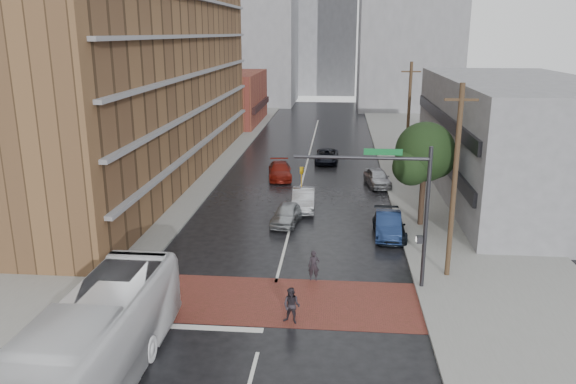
% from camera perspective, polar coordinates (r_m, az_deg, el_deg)
% --- Properties ---
extents(ground, '(160.00, 160.00, 0.00)m').
position_cam_1_polar(ground, '(26.73, -1.86, -11.47)').
color(ground, black).
rests_on(ground, ground).
extents(crosswalk, '(14.00, 5.00, 0.02)m').
position_cam_1_polar(crosswalk, '(27.17, -1.73, -10.97)').
color(crosswalk, maroon).
rests_on(crosswalk, ground).
extents(sidewalk_west, '(9.00, 90.00, 0.15)m').
position_cam_1_polar(sidewalk_west, '(52.12, -11.11, 2.05)').
color(sidewalk_west, gray).
rests_on(sidewalk_west, ground).
extents(sidewalk_east, '(9.00, 90.00, 0.15)m').
position_cam_1_polar(sidewalk_east, '(50.78, 14.68, 1.46)').
color(sidewalk_east, gray).
rests_on(sidewalk_east, ground).
extents(apartment_block, '(10.00, 44.00, 28.00)m').
position_cam_1_polar(apartment_block, '(50.52, -15.17, 17.33)').
color(apartment_block, brown).
rests_on(apartment_block, ground).
extents(storefront_west, '(8.00, 16.00, 7.00)m').
position_cam_1_polar(storefront_west, '(79.47, -5.79, 9.48)').
color(storefront_west, brown).
rests_on(storefront_west, ground).
extents(building_east, '(11.00, 26.00, 9.00)m').
position_cam_1_polar(building_east, '(46.25, 22.18, 5.04)').
color(building_east, gray).
rests_on(building_east, ground).
extents(distant_tower_west, '(18.00, 16.00, 32.00)m').
position_cam_1_polar(distant_tower_west, '(103.03, -4.52, 17.93)').
color(distant_tower_west, gray).
rests_on(distant_tower_west, ground).
extents(distant_tower_center, '(12.00, 10.00, 24.00)m').
position_cam_1_polar(distant_tower_center, '(118.59, 3.90, 15.74)').
color(distant_tower_center, gray).
rests_on(distant_tower_center, ground).
extents(street_tree, '(4.20, 4.10, 6.90)m').
position_cam_1_polar(street_tree, '(36.79, 13.74, 3.60)').
color(street_tree, '#332319').
rests_on(street_tree, ground).
extents(signal_mast, '(6.50, 0.30, 7.20)m').
position_cam_1_polar(signal_mast, '(27.27, 11.00, -0.48)').
color(signal_mast, '#2D2D33').
rests_on(signal_mast, ground).
extents(utility_pole_near, '(1.60, 0.26, 10.00)m').
position_cam_1_polar(utility_pole_near, '(29.05, 16.56, 0.99)').
color(utility_pole_near, '#473321').
rests_on(utility_pole_near, ground).
extents(utility_pole_far, '(1.60, 0.26, 10.00)m').
position_cam_1_polar(utility_pole_far, '(48.43, 12.12, 7.07)').
color(utility_pole_far, '#473321').
rests_on(utility_pole_far, ground).
extents(transit_bus, '(3.03, 12.40, 3.45)m').
position_cam_1_polar(transit_bus, '(21.07, -19.74, -15.22)').
color(transit_bus, silver).
rests_on(transit_bus, ground).
extents(pedestrian_a, '(0.61, 0.43, 1.60)m').
position_cam_1_polar(pedestrian_a, '(28.95, 2.64, -7.50)').
color(pedestrian_a, black).
rests_on(pedestrian_a, ground).
extents(pedestrian_b, '(0.95, 0.84, 1.65)m').
position_cam_1_polar(pedestrian_b, '(24.92, 0.37, -11.48)').
color(pedestrian_b, '#262126').
rests_on(pedestrian_b, ground).
extents(car_travel_a, '(2.18, 4.21, 1.37)m').
position_cam_1_polar(car_travel_a, '(37.27, -0.13, -2.23)').
color(car_travel_a, '#9B9EA2').
rests_on(car_travel_a, ground).
extents(car_travel_b, '(1.75, 4.59, 1.50)m').
position_cam_1_polar(car_travel_b, '(40.26, 1.58, -0.75)').
color(car_travel_b, '#B0B3B9').
rests_on(car_travel_b, ground).
extents(car_travel_c, '(2.57, 5.00, 1.39)m').
position_cam_1_polar(car_travel_c, '(48.89, -0.83, 2.19)').
color(car_travel_c, maroon).
rests_on(car_travel_c, ground).
extents(suv_travel, '(2.29, 4.74, 1.30)m').
position_cam_1_polar(suv_travel, '(55.06, 3.95, 3.67)').
color(suv_travel, black).
rests_on(suv_travel, ground).
extents(car_parked_near, '(1.81, 4.53, 1.47)m').
position_cam_1_polar(car_parked_near, '(35.63, 10.15, -3.27)').
color(car_parked_near, '#16274F').
rests_on(car_parked_near, ground).
extents(car_parked_mid, '(1.95, 4.63, 1.33)m').
position_cam_1_polar(car_parked_mid, '(35.66, 10.24, -3.38)').
color(car_parked_mid, black).
rests_on(car_parked_mid, ground).
extents(car_parked_far, '(2.42, 4.48, 1.45)m').
position_cam_1_polar(car_parked_far, '(47.01, 9.07, 1.47)').
color(car_parked_far, '#A3A5AA').
rests_on(car_parked_far, ground).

